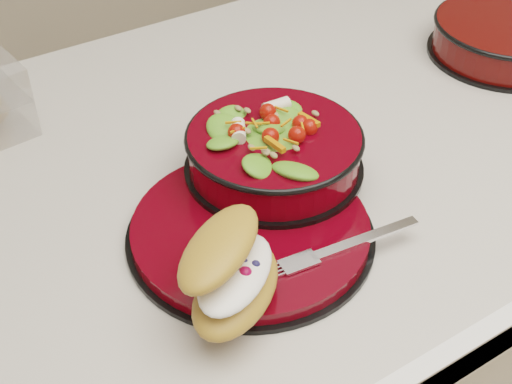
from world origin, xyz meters
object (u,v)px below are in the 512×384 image
fork (346,245)px  extra_bowl (508,36)px  island_counter (268,359)px  croissant (232,271)px  dinner_plate (252,230)px  salad_bowl (274,146)px

fork → extra_bowl: size_ratio=0.71×
island_counter → fork: (-0.06, -0.22, 0.47)m
island_counter → croissant: croissant is taller
island_counter → extra_bowl: size_ratio=5.47×
dinner_plate → extra_bowl: 0.55m
dinner_plate → extra_bowl: size_ratio=1.17×
croissant → extra_bowl: size_ratio=0.63×
island_counter → dinner_plate: (-0.12, -0.13, 0.46)m
island_counter → croissant: bearing=-131.5°
island_counter → croissant: (-0.19, -0.21, 0.50)m
salad_bowl → extra_bowl: salad_bowl is taller
extra_bowl → dinner_plate: bearing=-166.2°
island_counter → dinner_plate: size_ratio=4.68×
croissant → salad_bowl: bearing=9.1°
salad_bowl → fork: bearing=-93.9°
extra_bowl → fork: bearing=-155.7°
island_counter → salad_bowl: size_ratio=6.03×
dinner_plate → extra_bowl: extra_bowl is taller
dinner_plate → salad_bowl: bearing=41.9°
island_counter → extra_bowl: 0.63m
island_counter → salad_bowl: 0.51m
croissant → island_counter: bearing=12.6°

